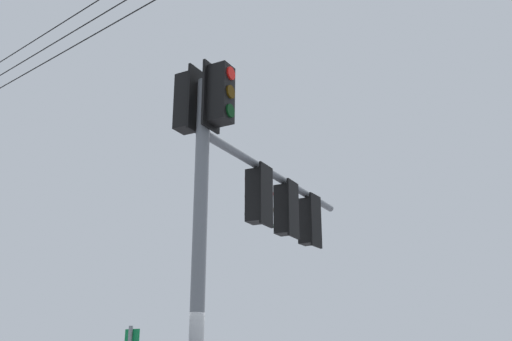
# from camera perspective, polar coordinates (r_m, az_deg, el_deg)

# --- Properties ---
(signal_mast_assembly) EXTENTS (1.76, 5.07, 6.12)m
(signal_mast_assembly) POSITION_cam_1_polar(r_m,az_deg,el_deg) (9.28, -0.99, -2.58)
(signal_mast_assembly) COLOR slate
(signal_mast_assembly) RESTS_ON ground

